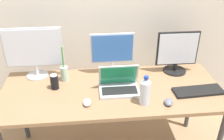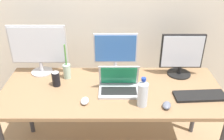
% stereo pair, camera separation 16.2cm
% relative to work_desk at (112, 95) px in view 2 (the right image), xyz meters
% --- Properties ---
extents(wall_back, '(7.00, 0.08, 2.60)m').
position_rel_work_desk_xyz_m(wall_back, '(0.00, 0.59, 0.62)').
color(wall_back, silver).
rests_on(wall_back, ground).
extents(work_desk, '(1.81, 0.74, 0.74)m').
position_rel_work_desk_xyz_m(work_desk, '(0.00, 0.00, 0.00)').
color(work_desk, '#424247').
rests_on(work_desk, ground).
extents(monitor_left, '(0.50, 0.19, 0.45)m').
position_rel_work_desk_xyz_m(monitor_left, '(-0.64, 0.28, 0.31)').
color(monitor_left, silver).
rests_on(monitor_left, work_desk).
extents(monitor_center, '(0.38, 0.18, 0.38)m').
position_rel_work_desk_xyz_m(monitor_center, '(0.03, 0.27, 0.27)').
color(monitor_center, silver).
rests_on(monitor_center, work_desk).
extents(monitor_right, '(0.37, 0.21, 0.38)m').
position_rel_work_desk_xyz_m(monitor_right, '(0.60, 0.24, 0.25)').
color(monitor_right, black).
rests_on(monitor_right, work_desk).
extents(laptop_silver, '(0.32, 0.21, 0.22)m').
position_rel_work_desk_xyz_m(laptop_silver, '(0.05, -0.02, 0.11)').
color(laptop_silver, silver).
rests_on(laptop_silver, work_desk).
extents(keyboard_main, '(0.41, 0.17, 0.02)m').
position_rel_work_desk_xyz_m(keyboard_main, '(0.69, -0.11, 0.07)').
color(keyboard_main, black).
rests_on(keyboard_main, work_desk).
extents(mouse_by_keyboard, '(0.07, 0.10, 0.04)m').
position_rel_work_desk_xyz_m(mouse_by_keyboard, '(-0.20, -0.19, 0.08)').
color(mouse_by_keyboard, silver).
rests_on(mouse_by_keyboard, work_desk).
extents(mouse_by_laptop, '(0.09, 0.11, 0.04)m').
position_rel_work_desk_xyz_m(mouse_by_laptop, '(0.40, -0.24, 0.08)').
color(mouse_by_laptop, slate).
rests_on(mouse_by_laptop, work_desk).
extents(water_bottle, '(0.08, 0.08, 0.23)m').
position_rel_work_desk_xyz_m(water_bottle, '(0.22, -0.21, 0.17)').
color(water_bottle, silver).
rests_on(water_bottle, work_desk).
extents(soda_can_near_keyboard, '(0.07, 0.07, 0.13)m').
position_rel_work_desk_xyz_m(soda_can_near_keyboard, '(-0.46, 0.06, 0.12)').
color(soda_can_near_keyboard, black).
rests_on(soda_can_near_keyboard, work_desk).
extents(bamboo_vase, '(0.07, 0.07, 0.32)m').
position_rel_work_desk_xyz_m(bamboo_vase, '(-0.39, 0.18, 0.13)').
color(bamboo_vase, '#B2D1B7').
rests_on(bamboo_vase, work_desk).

